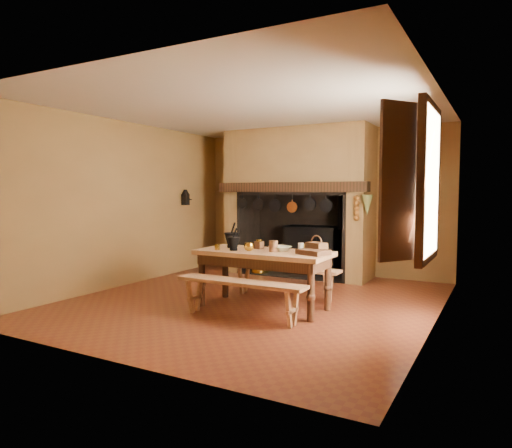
{
  "coord_description": "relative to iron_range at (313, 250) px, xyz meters",
  "views": [
    {
      "loc": [
        3.2,
        -5.79,
        1.6
      ],
      "look_at": [
        -0.13,
        0.3,
        1.11
      ],
      "focal_mm": 32.0,
      "sensor_mm": 36.0,
      "label": 1
    }
  ],
  "objects": [
    {
      "name": "floor",
      "position": [
        0.04,
        -2.45,
        -0.48
      ],
      "size": [
        5.5,
        5.5,
        0.0
      ],
      "primitive_type": "plane",
      "color": "brown",
      "rests_on": "ground"
    },
    {
      "name": "ceiling",
      "position": [
        0.04,
        -2.45,
        2.32
      ],
      "size": [
        5.5,
        5.5,
        0.0
      ],
      "primitive_type": "plane",
      "rotation": [
        3.14,
        0.0,
        0.0
      ],
      "color": "silver",
      "rests_on": "back_wall"
    },
    {
      "name": "back_wall",
      "position": [
        0.04,
        0.3,
        0.92
      ],
      "size": [
        5.0,
        0.02,
        2.8
      ],
      "primitive_type": "cube",
      "color": "olive",
      "rests_on": "floor"
    },
    {
      "name": "wall_left",
      "position": [
        -2.46,
        -2.45,
        0.92
      ],
      "size": [
        0.02,
        5.5,
        2.8
      ],
      "primitive_type": "cube",
      "color": "olive",
      "rests_on": "floor"
    },
    {
      "name": "wall_right",
      "position": [
        2.54,
        -2.45,
        0.92
      ],
      "size": [
        0.02,
        5.5,
        2.8
      ],
      "primitive_type": "cube",
      "color": "olive",
      "rests_on": "floor"
    },
    {
      "name": "wall_front",
      "position": [
        0.04,
        -5.2,
        0.92
      ],
      "size": [
        5.0,
        0.02,
        2.8
      ],
      "primitive_type": "cube",
      "color": "olive",
      "rests_on": "floor"
    },
    {
      "name": "chimney_breast",
      "position": [
        -0.26,
        -0.14,
        1.33
      ],
      "size": [
        2.95,
        0.96,
        2.8
      ],
      "color": "olive",
      "rests_on": "floor"
    },
    {
      "name": "iron_range",
      "position": [
        0.0,
        0.0,
        0.0
      ],
      "size": [
        1.12,
        0.55,
        1.6
      ],
      "color": "black",
      "rests_on": "floor"
    },
    {
      "name": "hearth_pans",
      "position": [
        -1.01,
        -0.23,
        -0.39
      ],
      "size": [
        0.51,
        0.62,
        0.2
      ],
      "color": "gold",
      "rests_on": "floor"
    },
    {
      "name": "hanging_pans",
      "position": [
        -0.3,
        -0.64,
        0.88
      ],
      "size": [
        1.92,
        0.29,
        0.27
      ],
      "color": "black",
      "rests_on": "chimney_breast"
    },
    {
      "name": "onion_string",
      "position": [
        1.04,
        -0.66,
        0.85
      ],
      "size": [
        0.12,
        0.1,
        0.46
      ],
      "primitive_type": null,
      "color": "#A2551D",
      "rests_on": "chimney_breast"
    },
    {
      "name": "herb_bunch",
      "position": [
        1.22,
        -0.66,
        0.9
      ],
      "size": [
        0.2,
        0.2,
        0.35
      ],
      "primitive_type": "cone",
      "rotation": [
        3.14,
        0.0,
        0.0
      ],
      "color": "brown",
      "rests_on": "chimney_breast"
    },
    {
      "name": "window",
      "position": [
        2.39,
        -2.85,
        1.22
      ],
      "size": [
        0.39,
        1.75,
        1.76
      ],
      "color": "white",
      "rests_on": "wall_right"
    },
    {
      "name": "wall_coffee_mill",
      "position": [
        -2.38,
        -0.9,
        1.03
      ],
      "size": [
        0.23,
        0.16,
        0.31
      ],
      "color": "black",
      "rests_on": "wall_left"
    },
    {
      "name": "work_table",
      "position": [
        0.37,
        -2.75,
        0.19
      ],
      "size": [
        1.84,
        0.82,
        0.8
      ],
      "color": "tan",
      "rests_on": "floor"
    },
    {
      "name": "bench_front",
      "position": [
        0.37,
        -3.38,
        -0.12
      ],
      "size": [
        1.75,
        0.31,
        0.49
      ],
      "color": "tan",
      "rests_on": "floor"
    },
    {
      "name": "bench_back",
      "position": [
        0.37,
        -2.09,
        -0.12
      ],
      "size": [
        1.72,
        0.3,
        0.48
      ],
      "color": "tan",
      "rests_on": "floor"
    },
    {
      "name": "mortar_large",
      "position": [
        -0.2,
        -2.67,
        0.43
      ],
      "size": [
        0.22,
        0.22,
        0.37
      ],
      "rotation": [
        0.0,
        0.0,
        0.08
      ],
      "color": "black",
      "rests_on": "work_table"
    },
    {
      "name": "mortar_small",
      "position": [
        -0.01,
        -2.93,
        0.42
      ],
      "size": [
        0.18,
        0.18,
        0.31
      ],
      "rotation": [
        0.0,
        0.0,
        0.13
      ],
      "color": "black",
      "rests_on": "work_table"
    },
    {
      "name": "coffee_grinder",
      "position": [
        0.21,
        -2.59,
        0.38
      ],
      "size": [
        0.15,
        0.12,
        0.16
      ],
      "rotation": [
        0.0,
        0.0,
        -0.12
      ],
      "color": "#3A2012",
      "rests_on": "work_table"
    },
    {
      "name": "brass_mug_a",
      "position": [
        -0.24,
        -2.98,
        0.35
      ],
      "size": [
        0.09,
        0.09,
        0.08
      ],
      "primitive_type": "cylinder",
      "rotation": [
        0.0,
        0.0,
        0.38
      ],
      "color": "gold",
      "rests_on": "work_table"
    },
    {
      "name": "brass_mug_b",
      "position": [
        0.87,
        -2.46,
        0.36
      ],
      "size": [
        0.11,
        0.11,
        0.1
      ],
      "primitive_type": "cylinder",
      "rotation": [
        0.0,
        0.0,
        -0.32
      ],
      "color": "gold",
      "rests_on": "work_table"
    },
    {
      "name": "mixing_bowl",
      "position": [
        0.58,
        -2.69,
        0.35
      ],
      "size": [
        0.37,
        0.37,
        0.07
      ],
      "primitive_type": "imported",
      "rotation": [
        0.0,
        0.0,
        -0.39
      ],
      "color": "#BAB68F",
      "rests_on": "work_table"
    },
    {
      "name": "stoneware_crock",
      "position": [
        0.54,
        -2.79,
        0.39
      ],
      "size": [
        0.12,
        0.12,
        0.15
      ],
      "primitive_type": "cylinder",
      "rotation": [
        0.0,
        0.0,
        0.0
      ],
      "color": "brown",
      "rests_on": "work_table"
    },
    {
      "name": "glass_jar",
      "position": [
        0.89,
        -2.7,
        0.38
      ],
      "size": [
        0.1,
        0.1,
        0.13
      ],
      "primitive_type": "cylinder",
      "rotation": [
        0.0,
        0.0,
        -0.35
      ],
      "color": "beige",
      "rests_on": "work_table"
    },
    {
      "name": "wicker_basket",
      "position": [
        1.08,
        -2.62,
        0.39
      ],
      "size": [
        0.3,
        0.26,
        0.24
      ],
      "rotation": [
        0.0,
        0.0,
        -0.39
      ],
      "color": "#492716",
      "rests_on": "work_table"
    },
    {
      "name": "wooden_tray",
      "position": [
        1.11,
        -2.79,
        0.35
      ],
      "size": [
        0.45,
        0.39,
        0.07
      ],
      "primitive_type": "cube",
      "rotation": [
        0.0,
        0.0,
        -0.35
      ],
      "color": "#3A2012",
      "rests_on": "work_table"
    },
    {
      "name": "brass_cup",
      "position": [
        0.2,
        -2.87,
        0.37
      ],
      "size": [
        0.15,
        0.15,
        0.11
      ],
      "primitive_type": "imported",
      "rotation": [
        0.0,
        0.0,
        0.07
      ],
      "color": "gold",
      "rests_on": "work_table"
    }
  ]
}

